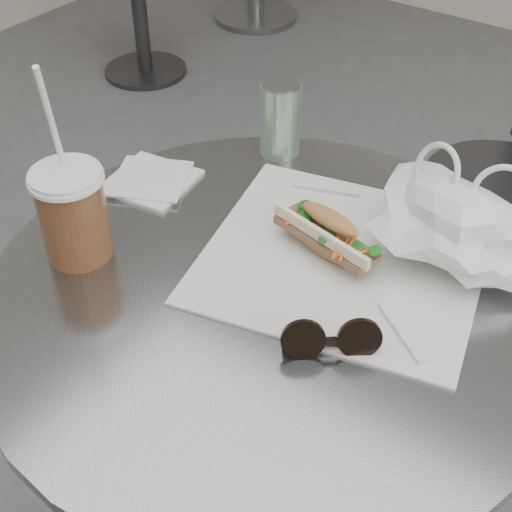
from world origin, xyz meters
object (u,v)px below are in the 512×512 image
Objects in this scene: drink_can at (280,118)px; sunglasses at (331,340)px; cafe_table at (269,416)px; iced_coffee at (73,213)px; chair_far at (505,223)px; banh_mi at (327,234)px.

sunglasses is at bearing -48.22° from drink_can.
drink_can is (-0.18, 0.28, 0.34)m from cafe_table.
iced_coffee is at bearing -101.66° from drink_can.
iced_coffee is at bearing 95.18° from chair_far.
iced_coffee is 0.38m from sunglasses.
iced_coffee is (-0.25, -0.10, 0.34)m from cafe_table.
sunglasses is (0.38, 0.04, -0.05)m from iced_coffee.
sunglasses reaches higher than cafe_table.
cafe_table reaches higher than chair_far.
cafe_table is 6.11× the size of drink_can.
iced_coffee is at bearing 149.33° from sunglasses.
chair_far is 3.45× the size of banh_mi.
chair_far is at bearing 67.37° from drink_can.
chair_far is 0.92m from banh_mi.
cafe_table is 0.47m from drink_can.
chair_far is 0.82m from drink_can.
cafe_table is at bearing -57.73° from drink_can.
sunglasses is 0.45m from drink_can.
banh_mi is 1.90× the size of sunglasses.
chair_far is (0.08, 0.89, -0.15)m from cafe_table.
iced_coffee is (-0.33, -0.99, 0.49)m from chair_far.
drink_can is (-0.26, -0.61, 0.48)m from chair_far.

